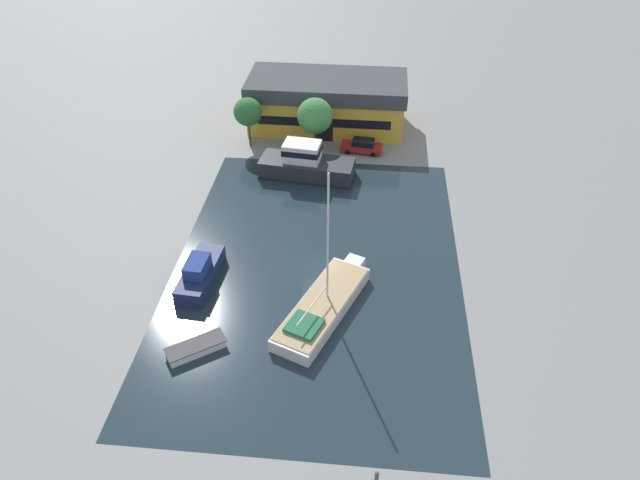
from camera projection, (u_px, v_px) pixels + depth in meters
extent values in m
plane|color=gray|center=(317.00, 268.00, 50.01)|extent=(440.00, 440.00, 0.00)
cube|color=#1E2D38|center=(317.00, 268.00, 50.01)|extent=(24.89, 36.92, 0.01)
cube|color=gold|center=(327.00, 109.00, 70.65)|extent=(18.65, 8.79, 4.35)
cube|color=#383D42|center=(327.00, 85.00, 68.77)|extent=(19.21, 9.06, 1.79)
cube|color=black|center=(324.00, 129.00, 67.64)|extent=(2.23, 0.08, 3.04)
cube|color=black|center=(324.00, 123.00, 67.12)|extent=(15.79, 0.17, 1.09)
cylinder|color=brown|center=(315.00, 140.00, 65.60)|extent=(0.35, 0.35, 3.01)
sphere|color=#428447|center=(315.00, 116.00, 63.75)|extent=(4.02, 4.02, 4.02)
cylinder|color=brown|center=(250.00, 134.00, 66.66)|extent=(0.24, 0.24, 3.13)
sphere|color=#2D6B33|center=(248.00, 112.00, 64.95)|extent=(3.25, 3.25, 3.25)
cube|color=maroon|center=(362.00, 147.00, 66.04)|extent=(4.92, 2.33, 0.71)
cube|color=black|center=(363.00, 142.00, 65.60)|extent=(2.63, 1.85, 0.64)
cube|color=black|center=(353.00, 141.00, 65.82)|extent=(0.21, 1.42, 0.51)
cylinder|color=black|center=(348.00, 152.00, 65.88)|extent=(0.62, 0.27, 0.60)
cylinder|color=black|center=(350.00, 145.00, 67.10)|extent=(0.62, 0.27, 0.60)
cylinder|color=black|center=(373.00, 154.00, 65.39)|extent=(0.62, 0.27, 0.60)
cylinder|color=black|center=(375.00, 148.00, 66.61)|extent=(0.62, 0.27, 0.60)
cube|color=silver|center=(322.00, 308.00, 45.35)|extent=(7.28, 11.40, 1.11)
cube|color=silver|center=(355.00, 264.00, 49.59)|extent=(1.87, 1.69, 1.11)
cube|color=tan|center=(322.00, 302.00, 44.98)|extent=(6.99, 10.95, 0.08)
cylinder|color=silver|center=(328.00, 239.00, 42.04)|extent=(0.16, 0.16, 11.37)
cylinder|color=silver|center=(313.00, 305.00, 43.13)|extent=(1.97, 4.60, 0.12)
cube|color=#236647|center=(304.00, 325.00, 42.76)|extent=(3.11, 3.13, 0.30)
cube|color=#23282D|center=(307.00, 168.00, 61.69)|extent=(10.45, 4.77, 1.91)
cube|color=black|center=(307.00, 174.00, 62.19)|extent=(10.56, 4.86, 0.18)
cube|color=silver|center=(302.00, 152.00, 60.57)|extent=(4.11, 3.03, 2.01)
cube|color=black|center=(302.00, 150.00, 60.45)|extent=(4.20, 3.12, 0.64)
cube|color=white|center=(196.00, 348.00, 42.33)|extent=(4.36, 3.65, 0.62)
cube|color=#333338|center=(195.00, 345.00, 42.12)|extent=(4.55, 3.82, 0.08)
cube|color=#19234C|center=(200.00, 274.00, 48.32)|extent=(2.85, 6.85, 1.39)
cube|color=navy|center=(197.00, 266.00, 47.24)|extent=(1.85, 2.79, 1.11)
cylinder|color=#47474C|center=(377.00, 477.00, 34.33)|extent=(0.25, 0.25, 0.57)
sphere|color=#47474C|center=(377.00, 474.00, 34.11)|extent=(0.28, 0.28, 0.28)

